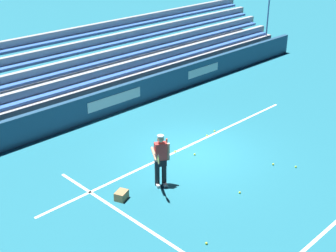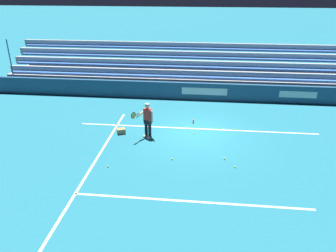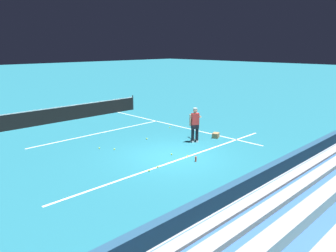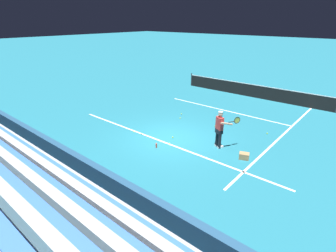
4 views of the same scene
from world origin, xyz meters
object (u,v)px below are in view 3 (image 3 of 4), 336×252
object	(u,v)px
tennis_ball_by_box	(114,149)
tennis_ball_stray_back	(172,154)
tennis_ball_near_player	(147,139)
tennis_ball_on_baseline	(149,171)
tennis_ball_far_right	(158,167)
tennis_ball_far_left	(170,127)
tennis_net	(64,114)
ball_box_cardboard	(216,135)
tennis_player	(195,124)
tennis_ball_toward_net	(188,156)
water_bottle	(196,159)
tennis_ball_midcourt	(99,148)

from	to	relation	value
tennis_ball_by_box	tennis_ball_stray_back	world-z (taller)	same
tennis_ball_near_player	tennis_ball_by_box	distance (m)	2.22
tennis_ball_by_box	tennis_ball_on_baseline	world-z (taller)	same
tennis_ball_far_right	tennis_ball_far_left	size ratio (longest dim) A/B	1.00
tennis_ball_far_left	tennis_net	xyz separation A→B (m)	(-3.46, 5.92, 0.46)
ball_box_cardboard	tennis_ball_near_player	size ratio (longest dim) A/B	6.06
tennis_player	tennis_ball_near_player	xyz separation A→B (m)	(-1.37, 2.02, -0.86)
tennis_ball_toward_net	tennis_ball_stray_back	xyz separation A→B (m)	(-0.33, 0.64, 0.00)
tennis_ball_by_box	water_bottle	bearing A→B (deg)	-68.22
tennis_ball_toward_net	tennis_net	bearing A→B (deg)	92.34
tennis_ball_far_right	water_bottle	world-z (taller)	water_bottle
ball_box_cardboard	tennis_ball_near_player	world-z (taller)	ball_box_cardboard
ball_box_cardboard	tennis_ball_toward_net	xyz separation A→B (m)	(-3.25, -0.97, -0.10)
tennis_ball_stray_back	water_bottle	world-z (taller)	water_bottle
tennis_ball_far_left	tennis_ball_by_box	size ratio (longest dim) A/B	1.00
tennis_player	tennis_ball_near_player	bearing A→B (deg)	124.07
tennis_net	ball_box_cardboard	bearing A→B (deg)	-67.99
tennis_net	tennis_ball_far_left	bearing A→B (deg)	-59.73
tennis_player	tennis_net	world-z (taller)	tennis_player
tennis_ball_stray_back	tennis_ball_on_baseline	size ratio (longest dim) A/B	1.00
tennis_player	tennis_ball_by_box	distance (m)	4.07
tennis_ball_midcourt	tennis_ball_far_left	bearing A→B (deg)	5.57
tennis_ball_by_box	tennis_ball_midcourt	bearing A→B (deg)	121.64
tennis_player	tennis_ball_far_left	size ratio (longest dim) A/B	25.98
tennis_ball_far_left	tennis_ball_on_baseline	xyz separation A→B (m)	(-5.35, -4.22, 0.00)
tennis_ball_near_player	tennis_net	size ratio (longest dim) A/B	0.01
tennis_ball_near_player	tennis_ball_stray_back	xyz separation A→B (m)	(-0.85, -2.61, 0.00)
tennis_ball_near_player	tennis_net	xyz separation A→B (m)	(-0.93, 6.78, 0.46)
tennis_player	tennis_ball_far_right	size ratio (longest dim) A/B	25.98
tennis_ball_near_player	tennis_ball_toward_net	world-z (taller)	same
tennis_ball_far_right	tennis_ball_on_baseline	world-z (taller)	same
tennis_ball_toward_net	tennis_ball_stray_back	size ratio (longest dim) A/B	1.00
tennis_player	tennis_ball_far_left	xyz separation A→B (m)	(1.16, 2.88, -0.86)
water_bottle	tennis_ball_far_left	bearing A→B (deg)	55.51
tennis_player	water_bottle	xyz separation A→B (m)	(-2.12, -1.88, -0.78)
tennis_ball_near_player	tennis_net	world-z (taller)	tennis_net
ball_box_cardboard	tennis_ball_midcourt	size ratio (longest dim) A/B	6.06
tennis_ball_on_baseline	tennis_ball_midcourt	size ratio (longest dim) A/B	1.00
ball_box_cardboard	tennis_ball_on_baseline	bearing A→B (deg)	-169.03
tennis_ball_stray_back	tennis_ball_far_left	bearing A→B (deg)	45.81
tennis_ball_by_box	water_bottle	xyz separation A→B (m)	(1.45, -3.64, 0.08)
tennis_ball_far_left	tennis_ball_stray_back	bearing A→B (deg)	-134.19
ball_box_cardboard	tennis_ball_midcourt	bearing A→B (deg)	153.59
tennis_ball_far_right	tennis_ball_midcourt	distance (m)	3.67
ball_box_cardboard	tennis_ball_on_baseline	size ratio (longest dim) A/B	6.06
tennis_player	tennis_ball_near_player	world-z (taller)	tennis_player
tennis_player	ball_box_cardboard	xyz separation A→B (m)	(1.37, -0.26, -0.76)
tennis_ball_far_right	tennis_ball_near_player	size ratio (longest dim) A/B	1.00
tennis_ball_on_baseline	tennis_player	bearing A→B (deg)	17.70
tennis_ball_toward_net	tennis_ball_midcourt	world-z (taller)	same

